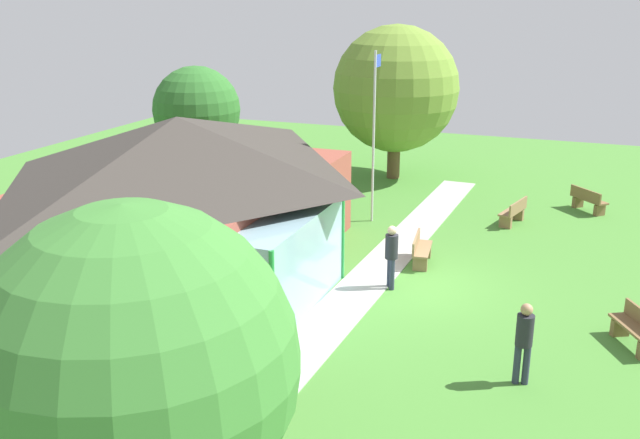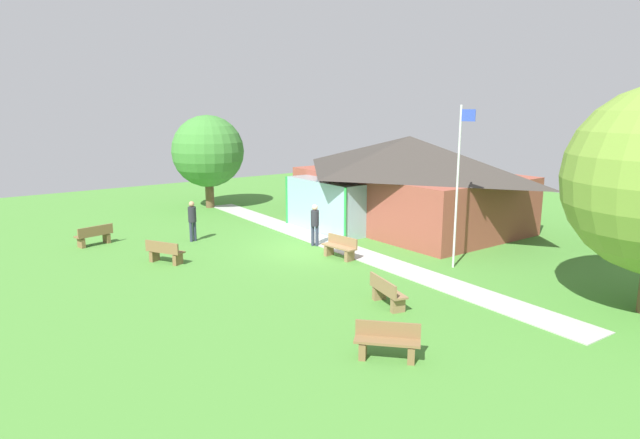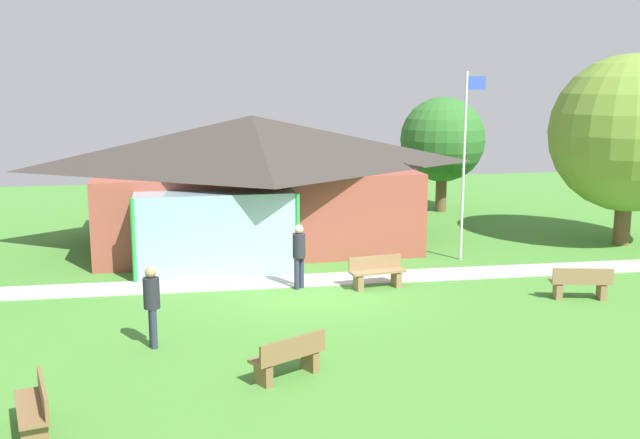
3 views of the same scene
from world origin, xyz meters
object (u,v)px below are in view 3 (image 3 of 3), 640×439
object	(u,v)px
pavilion	(252,178)
bench_front_center	(289,358)
bench_front_left	(35,410)
visitor_strolling_lawn	(152,300)
flagpole	(465,158)
visitor_on_path	(299,251)
tree_east_hedge	(629,133)
tree_behind_pavilion_right	(443,140)
bench_mid_right	(581,284)
bench_rear_near_path	(377,273)

from	to	relation	value
pavilion	bench_front_center	size ratio (longest dim) A/B	7.24
bench_front_left	visitor_strolling_lawn	world-z (taller)	visitor_strolling_lawn
bench_front_center	bench_front_left	xyz separation A→B (m)	(-4.29, -1.39, 0.00)
bench_front_center	visitor_strolling_lawn	world-z (taller)	visitor_strolling_lawn
flagpole	visitor_on_path	bearing A→B (deg)	-158.24
tree_east_hedge	bench_front_center	bearing A→B (deg)	-144.70
flagpole	tree_behind_pavilion_right	bearing A→B (deg)	73.92
flagpole	bench_front_left	size ratio (longest dim) A/B	3.68
bench_front_left	tree_behind_pavilion_right	distance (m)	22.30
visitor_strolling_lawn	pavilion	bearing A→B (deg)	-29.93
flagpole	tree_behind_pavilion_right	xyz separation A→B (m)	(2.34, 8.13, -0.15)
visitor_on_path	tree_east_hedge	distance (m)	12.30
bench_front_center	visitor_strolling_lawn	bearing A→B (deg)	110.53
bench_mid_right	tree_east_hedge	distance (m)	8.00
visitor_strolling_lawn	tree_behind_pavilion_right	world-z (taller)	tree_behind_pavilion_right
bench_mid_right	tree_east_hedge	size ratio (longest dim) A/B	0.25
bench_rear_near_path	tree_behind_pavilion_right	xyz separation A→B (m)	(5.77, 10.64, 2.60)
visitor_on_path	tree_east_hedge	size ratio (longest dim) A/B	0.27
bench_front_center	bench_mid_right	bearing A→B (deg)	-4.51
bench_mid_right	tree_behind_pavilion_right	bearing A→B (deg)	100.06
visitor_strolling_lawn	tree_behind_pavilion_right	xyz separation A→B (m)	(11.59, 14.07, 1.99)
bench_front_left	bench_rear_near_path	bearing A→B (deg)	-60.24
flagpole	bench_front_center	xyz separation A→B (m)	(-6.73, -8.14, -2.76)
pavilion	visitor_strolling_lawn	bearing A→B (deg)	-108.28
bench_mid_right	tree_behind_pavilion_right	size ratio (longest dim) A/B	0.33
bench_front_center	bench_rear_near_path	distance (m)	6.53
bench_mid_right	bench_front_left	bearing A→B (deg)	-143.66
tree_behind_pavilion_right	tree_east_hedge	size ratio (longest dim) A/B	0.75
pavilion	bench_front_left	bearing A→B (deg)	-110.54
visitor_on_path	tree_behind_pavilion_right	distance (m)	13.11
pavilion	tree_east_hedge	xyz separation A→B (m)	(12.18, -2.67, 1.50)
bench_rear_near_path	visitor_strolling_lawn	bearing A→B (deg)	23.43
bench_mid_right	bench_rear_near_path	size ratio (longest dim) A/B	1.01
bench_front_center	visitor_on_path	distance (m)	6.11
pavilion	tree_east_hedge	world-z (taller)	tree_east_hedge
tree_east_hedge	flagpole	bearing A→B (deg)	-171.29
bench_mid_right	bench_rear_near_path	distance (m)	5.21
flagpole	tree_behind_pavilion_right	world-z (taller)	flagpole
pavilion	bench_front_left	world-z (taller)	pavilion
flagpole	tree_east_hedge	bearing A→B (deg)	8.71
bench_front_center	tree_behind_pavilion_right	distance (m)	18.81
bench_front_left	tree_behind_pavilion_right	bearing A→B (deg)	-50.14
bench_rear_near_path	tree_east_hedge	world-z (taller)	tree_east_hedge
pavilion	visitor_strolling_lawn	size ratio (longest dim) A/B	6.37
bench_front_center	tree_east_hedge	xyz separation A→B (m)	(12.82, 9.08, 3.34)
pavilion	bench_rear_near_path	world-z (taller)	pavilion
bench_rear_near_path	visitor_strolling_lawn	distance (m)	6.78
pavilion	visitor_on_path	world-z (taller)	pavilion
bench_mid_right	visitor_on_path	world-z (taller)	visitor_on_path
bench_front_center	tree_east_hedge	distance (m)	16.06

